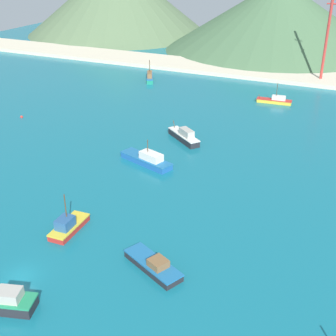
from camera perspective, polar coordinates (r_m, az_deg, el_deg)
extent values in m
cube|color=#146B7F|center=(80.21, -3.97, -1.13)|extent=(260.00, 280.00, 0.50)
cube|color=#198466|center=(138.96, -2.32, 11.28)|extent=(6.06, 9.48, 1.15)
cube|color=#1E669E|center=(138.78, -2.33, 11.55)|extent=(6.18, 9.67, 0.20)
cube|color=brown|center=(137.40, -2.33, 11.75)|extent=(3.21, 4.49, 1.46)
cylinder|color=#4C3823|center=(137.65, -2.35, 12.81)|extent=(0.18, 0.18, 3.37)
cube|color=#232328|center=(55.89, -20.13, -15.81)|extent=(7.74, 4.72, 1.26)
cube|color=#238C5B|center=(55.42, -20.25, -15.24)|extent=(7.89, 4.82, 0.20)
cube|color=#B2ADA3|center=(54.60, -19.49, -14.86)|extent=(3.18, 2.73, 1.17)
cube|color=#232328|center=(94.35, 2.00, 3.87)|extent=(8.89, 7.56, 1.24)
cube|color=white|center=(94.08, 2.00, 4.27)|extent=(9.07, 7.72, 0.20)
cube|color=#B2ADA3|center=(92.81, 2.37, 4.49)|extent=(3.94, 3.57, 1.44)
cylinder|color=#4C3823|center=(97.30, 0.77, 5.54)|extent=(0.63, 0.53, 1.67)
cube|color=gold|center=(120.81, 13.28, 8.18)|extent=(8.81, 2.64, 0.83)
cube|color=red|center=(120.66, 13.30, 8.41)|extent=(8.98, 2.69, 0.20)
cube|color=silver|center=(120.36, 13.85, 8.62)|extent=(3.49, 1.74, 1.05)
cylinder|color=#4C3823|center=(121.02, 11.48, 8.88)|extent=(0.52, 0.16, 1.13)
cylinder|color=#4C3823|center=(119.81, 13.63, 9.67)|extent=(0.14, 0.14, 3.34)
cube|color=#232328|center=(58.12, -1.92, -12.27)|extent=(8.99, 6.12, 0.85)
cube|color=#1E669E|center=(57.79, -1.93, -11.86)|extent=(9.17, 6.24, 0.20)
cube|color=brown|center=(56.77, -1.25, -11.93)|extent=(2.83, 2.76, 0.94)
cube|color=red|center=(66.50, -12.37, -7.40)|extent=(2.94, 7.06, 0.82)
cube|color=gold|center=(66.22, -12.41, -7.03)|extent=(3.00, 7.20, 0.20)
cube|color=#28568C|center=(65.18, -12.90, -6.78)|extent=(2.07, 2.70, 1.51)
cylinder|color=#4C3823|center=(64.22, -12.87, -4.66)|extent=(0.17, 0.17, 3.55)
cube|color=#1E5BA8|center=(84.32, -2.78, 0.91)|extent=(11.30, 6.12, 1.00)
cube|color=#1E669E|center=(84.06, -2.79, 1.28)|extent=(11.53, 6.25, 0.20)
cube|color=silver|center=(82.84, -2.14, 1.50)|extent=(4.85, 3.41, 1.36)
cylinder|color=#4C3823|center=(82.66, -2.59, 2.84)|extent=(0.13, 0.13, 2.36)
sphere|color=red|center=(112.97, -18.03, 6.16)|extent=(0.69, 0.69, 0.69)
cube|color=beige|center=(148.85, 10.78, 11.88)|extent=(247.00, 16.57, 1.20)
cone|color=#476B47|center=(183.92, 13.69, 18.23)|extent=(84.73, 84.73, 25.75)
cylinder|color=#B7332D|center=(140.97, 19.48, 15.48)|extent=(0.79, 0.79, 27.04)
cylinder|color=#B7332D|center=(139.81, 20.03, 18.94)|extent=(2.70, 0.39, 0.39)
cylinder|color=#B7332D|center=(140.48, 19.68, 16.77)|extent=(0.39, 2.16, 0.39)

